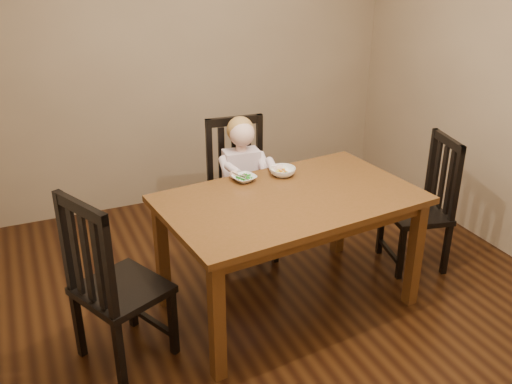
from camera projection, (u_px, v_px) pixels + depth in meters
name	position (u px, v px, depth m)	size (l,w,h in m)	color
room	(284.00, 120.00, 3.56)	(4.01, 4.01, 2.71)	#3B1F0C
dining_table	(290.00, 210.00, 3.78)	(1.78, 1.19, 0.84)	#503312
chair_child	(240.00, 192.00, 4.54)	(0.52, 0.50, 1.12)	black
chair_left	(113.00, 285.00, 3.33)	(0.63, 0.64, 1.13)	black
chair_right	(423.00, 206.00, 4.39)	(0.52, 0.53, 1.05)	black
toddler	(242.00, 176.00, 4.42)	(0.36, 0.45, 0.62)	silver
bowl_peas	(244.00, 178.00, 3.97)	(0.16, 0.16, 0.04)	white
bowl_veg	(283.00, 172.00, 4.05)	(0.19, 0.19, 0.06)	white
fork	(241.00, 177.00, 3.92)	(0.09, 0.09, 0.05)	silver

